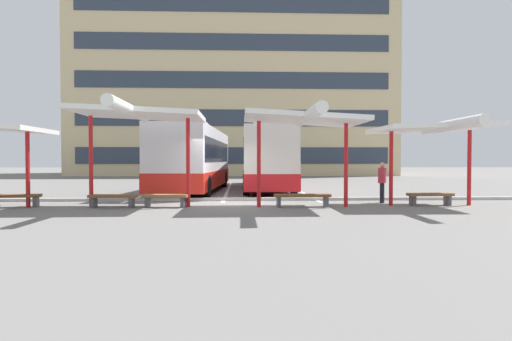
{
  "coord_description": "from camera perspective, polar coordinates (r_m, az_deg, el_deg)",
  "views": [
    {
      "loc": [
        0.69,
        -15.69,
        1.64
      ],
      "look_at": [
        1.4,
        3.01,
        1.18
      ],
      "focal_mm": 28.87,
      "sensor_mm": 36.0,
      "label": 1
    }
  ],
  "objects": [
    {
      "name": "bench_3",
      "position": [
        14.73,
        -12.44,
        -3.71
      ],
      "size": [
        1.6,
        0.6,
        0.45
      ],
      "color": "brown",
      "rests_on": "ground"
    },
    {
      "name": "bench_2",
      "position": [
        15.1,
        -19.23,
        -3.62
      ],
      "size": [
        1.65,
        0.53,
        0.45
      ],
      "color": "brown",
      "rests_on": "ground"
    },
    {
      "name": "coach_bus_0",
      "position": [
        22.01,
        -8.52,
        1.42
      ],
      "size": [
        3.27,
        10.81,
        3.58
      ],
      "color": "silver",
      "rests_on": "ground"
    },
    {
      "name": "ground_plane",
      "position": [
        15.79,
        -4.68,
        -4.55
      ],
      "size": [
        160.0,
        160.0,
        0.0
      ],
      "primitive_type": "plane",
      "color": "slate"
    },
    {
      "name": "bench_4",
      "position": [
        14.61,
        6.44,
        -3.68
      ],
      "size": [
        2.0,
        0.49,
        0.45
      ],
      "color": "brown",
      "rests_on": "ground"
    },
    {
      "name": "lane_stripe_2",
      "position": [
        23.12,
        5.66,
        -2.64
      ],
      "size": [
        0.16,
        14.0,
        0.01
      ],
      "primitive_type": "cube",
      "color": "white",
      "rests_on": "ground"
    },
    {
      "name": "lane_stripe_0",
      "position": [
        23.35,
        -13.36,
        -2.63
      ],
      "size": [
        0.16,
        14.0,
        0.01
      ],
      "primitive_type": "cube",
      "color": "white",
      "rests_on": "ground"
    },
    {
      "name": "lane_stripe_1",
      "position": [
        22.92,
        -3.9,
        -2.68
      ],
      "size": [
        0.16,
        14.0,
        0.01
      ],
      "primitive_type": "cube",
      "color": "white",
      "rests_on": "ground"
    },
    {
      "name": "bench_5",
      "position": [
        16.22,
        22.99,
        -3.31
      ],
      "size": [
        1.65,
        0.52,
        0.45
      ],
      "color": "brown",
      "rests_on": "ground"
    },
    {
      "name": "bench_1",
      "position": [
        16.69,
        -30.74,
        -3.25
      ],
      "size": [
        1.9,
        0.65,
        0.45
      ],
      "color": "brown",
      "rests_on": "ground"
    },
    {
      "name": "coach_bus_1",
      "position": [
        23.83,
        1.26,
        1.45
      ],
      "size": [
        2.64,
        12.42,
        3.58
      ],
      "color": "silver",
      "rests_on": "ground"
    },
    {
      "name": "waiting_shelter_2",
      "position": [
        14.31,
        6.66,
        6.94
      ],
      "size": [
        4.08,
        5.0,
        3.28
      ],
      "color": "red",
      "rests_on": "ground"
    },
    {
      "name": "waiting_shelter_3",
      "position": [
        15.97,
        23.48,
        5.28
      ],
      "size": [
        3.89,
        4.83,
        2.97
      ],
      "color": "red",
      "rests_on": "ground"
    },
    {
      "name": "waiting_passenger_1",
      "position": [
        16.5,
        17.08,
        -1.24
      ],
      "size": [
        0.42,
        0.5,
        1.57
      ],
      "color": "black",
      "rests_on": "ground"
    },
    {
      "name": "platform_kerb",
      "position": [
        16.79,
        -4.53,
        -3.99
      ],
      "size": [
        44.0,
        0.24,
        0.12
      ],
      "primitive_type": "cube",
      "color": "#ADADA8",
      "rests_on": "ground"
    },
    {
      "name": "waiting_shelter_1",
      "position": [
        14.76,
        -16.11,
        7.39
      ],
      "size": [
        4.37,
        4.97,
        3.45
      ],
      "color": "red",
      "rests_on": "ground"
    },
    {
      "name": "terminal_building",
      "position": [
        50.67,
        -2.95,
        10.61
      ],
      "size": [
        35.02,
        15.15,
        22.2
      ],
      "color": "#D1BC8C",
      "rests_on": "ground"
    }
  ]
}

